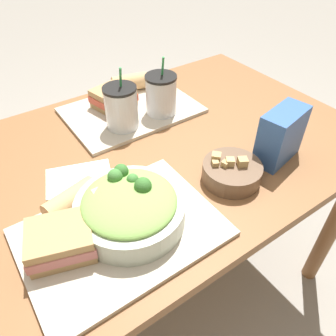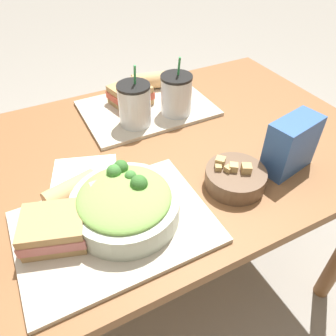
# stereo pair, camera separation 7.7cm
# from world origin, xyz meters

# --- Properties ---
(ground_plane) EXTENTS (12.00, 12.00, 0.00)m
(ground_plane) POSITION_xyz_m (0.00, 0.00, 0.00)
(ground_plane) COLOR gray
(dining_table) EXTENTS (1.40, 0.84, 0.75)m
(dining_table) POSITION_xyz_m (0.00, 0.00, 0.65)
(dining_table) COLOR brown
(dining_table) RESTS_ON ground_plane
(tray_near) EXTENTS (0.43, 0.31, 0.01)m
(tray_near) POSITION_xyz_m (-0.17, -0.22, 0.75)
(tray_near) COLOR #BCB29E
(tray_near) RESTS_ON dining_table
(tray_far) EXTENTS (0.43, 0.31, 0.01)m
(tray_far) POSITION_xyz_m (0.11, 0.21, 0.75)
(tray_far) COLOR #BCB29E
(tray_far) RESTS_ON dining_table
(salad_bowl) EXTENTS (0.25, 0.25, 0.10)m
(salad_bowl) POSITION_xyz_m (-0.14, -0.21, 0.80)
(salad_bowl) COLOR beige
(salad_bowl) RESTS_ON tray_near
(soup_bowl) EXTENTS (0.15, 0.15, 0.07)m
(soup_bowl) POSITION_xyz_m (0.15, -0.23, 0.77)
(soup_bowl) COLOR brown
(soup_bowl) RESTS_ON dining_table
(sandwich_near) EXTENTS (0.16, 0.15, 0.06)m
(sandwich_near) POSITION_xyz_m (-0.29, -0.20, 0.79)
(sandwich_near) COLOR tan
(sandwich_near) RESTS_ON tray_near
(baguette_near) EXTENTS (0.14, 0.09, 0.06)m
(baguette_near) POSITION_xyz_m (-0.23, -0.10, 0.79)
(baguette_near) COLOR tan
(baguette_near) RESTS_ON tray_near
(sandwich_far) EXTENTS (0.15, 0.14, 0.06)m
(sandwich_far) POSITION_xyz_m (0.07, 0.26, 0.79)
(sandwich_far) COLOR tan
(sandwich_far) RESTS_ON tray_far
(baguette_far) EXTENTS (0.14, 0.09, 0.06)m
(baguette_far) POSITION_xyz_m (0.18, 0.33, 0.79)
(baguette_far) COLOR tan
(baguette_far) RESTS_ON tray_far
(drink_cup_dark) EXTENTS (0.10, 0.10, 0.19)m
(drink_cup_dark) POSITION_xyz_m (0.03, 0.14, 0.82)
(drink_cup_dark) COLOR silver
(drink_cup_dark) RESTS_ON tray_far
(drink_cup_red) EXTENTS (0.10, 0.10, 0.19)m
(drink_cup_red) POSITION_xyz_m (0.18, 0.14, 0.82)
(drink_cup_red) COLOR silver
(drink_cup_red) RESTS_ON tray_far
(chip_bag) EXTENTS (0.16, 0.10, 0.15)m
(chip_bag) POSITION_xyz_m (0.32, -0.23, 0.82)
(chip_bag) COLOR #335BA3
(chip_bag) RESTS_ON dining_table
(napkin_folded) EXTENTS (0.20, 0.17, 0.00)m
(napkin_folded) POSITION_xyz_m (-0.18, -0.00, 0.75)
(napkin_folded) COLOR white
(napkin_folded) RESTS_ON dining_table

